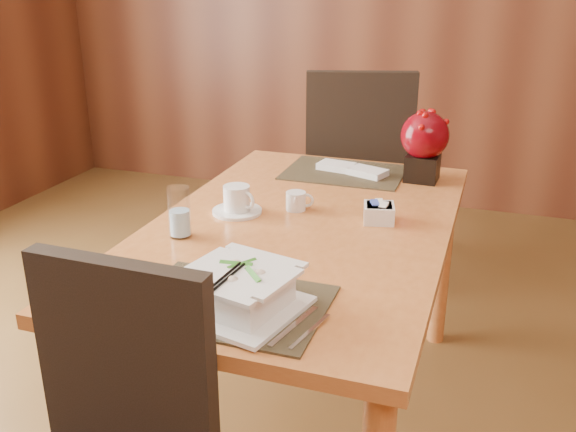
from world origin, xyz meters
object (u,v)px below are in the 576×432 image
(soup_setting, at_px, (240,292))
(creamer_jug, at_px, (296,201))
(bread_plate, at_px, (133,279))
(far_chair, at_px, (356,168))
(sugar_caddy, at_px, (379,213))
(coffee_cup, at_px, (237,201))
(dining_table, at_px, (301,251))
(water_glass, at_px, (179,212))
(berry_decor, at_px, (424,142))

(soup_setting, xyz_separation_m, creamer_jug, (-0.09, 0.68, -0.02))
(bread_plate, xyz_separation_m, far_chair, (0.21, 1.60, -0.15))
(creamer_jug, relative_size, sugar_caddy, 0.91)
(soup_setting, relative_size, sugar_caddy, 3.35)
(coffee_cup, height_order, sugar_caddy, coffee_cup)
(dining_table, bearing_deg, creamer_jug, 116.35)
(sugar_caddy, bearing_deg, creamer_jug, 176.83)
(soup_setting, distance_m, bread_plate, 0.33)
(coffee_cup, distance_m, far_chair, 1.10)
(sugar_caddy, distance_m, far_chair, 1.06)
(bread_plate, bearing_deg, far_chair, 82.39)
(water_glass, distance_m, creamer_jug, 0.41)
(water_glass, xyz_separation_m, sugar_caddy, (0.53, 0.31, -0.05))
(dining_table, distance_m, sugar_caddy, 0.27)
(coffee_cup, height_order, bread_plate, coffee_cup)
(dining_table, bearing_deg, bread_plate, -119.14)
(water_glass, bearing_deg, soup_setting, -46.29)
(berry_decor, bearing_deg, sugar_caddy, -98.54)
(coffee_cup, bearing_deg, soup_setting, -66.23)
(soup_setting, xyz_separation_m, bread_plate, (-0.32, 0.06, -0.05))
(water_glass, height_order, far_chair, far_chair)
(far_chair, bearing_deg, dining_table, 77.14)
(far_chair, bearing_deg, water_glass, 63.21)
(creamer_jug, distance_m, sugar_caddy, 0.28)
(water_glass, bearing_deg, coffee_cup, 70.75)
(creamer_jug, xyz_separation_m, far_chair, (-0.02, 0.98, -0.17))
(berry_decor, bearing_deg, bread_plate, -118.55)
(creamer_jug, relative_size, far_chair, 0.08)
(far_chair, bearing_deg, berry_decor, 107.83)
(soup_setting, height_order, water_glass, water_glass)
(bread_plate, relative_size, far_chair, 0.13)
(water_glass, distance_m, bread_plate, 0.31)
(sugar_caddy, distance_m, bread_plate, 0.79)
(coffee_cup, relative_size, far_chair, 0.15)
(creamer_jug, bearing_deg, bread_plate, -127.14)
(soup_setting, distance_m, water_glass, 0.50)
(soup_setting, height_order, far_chair, far_chair)
(sugar_caddy, height_order, berry_decor, berry_decor)
(coffee_cup, xyz_separation_m, far_chair, (0.15, 1.07, -0.18))
(dining_table, bearing_deg, far_chair, 93.78)
(dining_table, relative_size, coffee_cup, 9.32)
(soup_setting, distance_m, creamer_jug, 0.68)
(bread_plate, height_order, far_chair, far_chair)
(bread_plate, bearing_deg, sugar_caddy, 49.73)
(soup_setting, height_order, bread_plate, soup_setting)
(sugar_caddy, bearing_deg, coffee_cup, -170.92)
(water_glass, distance_m, sugar_caddy, 0.61)
(berry_decor, distance_m, far_chair, 0.71)
(creamer_jug, distance_m, far_chair, 1.00)
(sugar_caddy, distance_m, berry_decor, 0.49)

